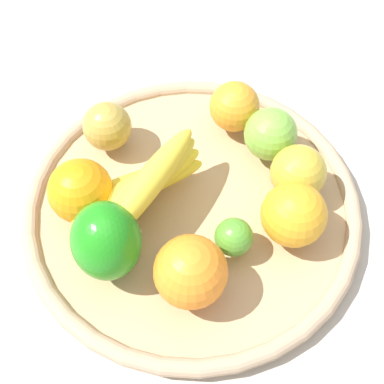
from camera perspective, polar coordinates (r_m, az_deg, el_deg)
name	(u,v)px	position (r m, az deg, el deg)	size (l,w,h in m)	color
ground_plane	(192,212)	(0.69, 0.00, -2.25)	(2.40, 2.40, 0.00)	#B8AEA1
basket	(192,207)	(0.68, 0.00, -1.62)	(0.44, 0.44, 0.03)	tan
banana_bunch	(141,186)	(0.63, -5.61, 0.69)	(0.19, 0.16, 0.08)	yellow
orange_0	(81,191)	(0.64, -12.08, 0.11)	(0.08, 0.08, 0.08)	orange
orange_1	(234,107)	(0.72, 4.67, 9.29)	(0.07, 0.07, 0.07)	orange
orange_2	(191,272)	(0.57, -0.15, -8.71)	(0.08, 0.08, 0.08)	orange
orange_3	(293,218)	(0.62, 10.95, -2.80)	(0.08, 0.08, 0.08)	orange
apple_0	(298,172)	(0.66, 11.54, 2.11)	(0.07, 0.07, 0.07)	gold
apple_1	(107,126)	(0.70, -9.26, 7.10)	(0.07, 0.07, 0.07)	#AE8F3B
bell_pepper	(106,241)	(0.59, -9.36, -5.28)	(0.09, 0.08, 0.10)	#1F8C19
apple_2	(271,134)	(0.69, 8.58, 6.28)	(0.07, 0.07, 0.07)	#77B23F
lime_0	(234,237)	(0.61, 4.58, -4.93)	(0.05, 0.05, 0.05)	#4E942C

